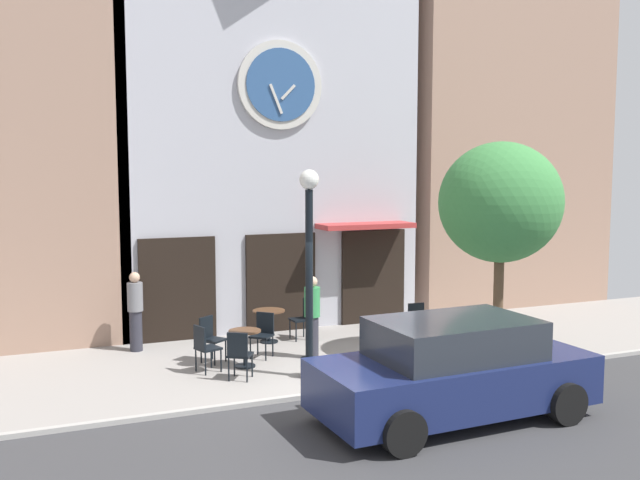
# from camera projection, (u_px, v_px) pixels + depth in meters

# --- Properties ---
(ground_plane) EXTENTS (27.25, 11.08, 0.13)m
(ground_plane) POSITION_uv_depth(u_px,v_px,m) (385.00, 404.00, 11.57)
(ground_plane) COLOR gray
(clock_building) EXTENTS (7.26, 3.68, 11.41)m
(clock_building) POSITION_uv_depth(u_px,v_px,m) (263.00, 83.00, 17.18)
(clock_building) COLOR #B2B2BC
(clock_building) RESTS_ON ground_plane
(neighbor_building_right) EXTENTS (6.01, 4.83, 14.72)m
(neighbor_building_right) POSITION_uv_depth(u_px,v_px,m) (478.00, 48.00, 20.84)
(neighbor_building_right) COLOR #9E7A66
(neighbor_building_right) RESTS_ON ground_plane
(street_lamp) EXTENTS (0.36, 0.36, 3.80)m
(street_lamp) POSITION_uv_depth(u_px,v_px,m) (309.00, 273.00, 12.78)
(street_lamp) COLOR black
(street_lamp) RESTS_ON ground_plane
(street_tree) EXTENTS (2.51, 2.26, 4.35)m
(street_tree) POSITION_uv_depth(u_px,v_px,m) (501.00, 203.00, 13.90)
(street_tree) COLOR brown
(street_tree) RESTS_ON ground_plane
(cafe_table_center_left) EXTENTS (0.63, 0.63, 0.72)m
(cafe_table_center_left) POSITION_uv_depth(u_px,v_px,m) (245.00, 342.00, 13.58)
(cafe_table_center_left) COLOR black
(cafe_table_center_left) RESTS_ON ground_plane
(cafe_table_center) EXTENTS (0.71, 0.71, 0.72)m
(cafe_table_center) POSITION_uv_depth(u_px,v_px,m) (269.00, 319.00, 15.49)
(cafe_table_center) COLOR black
(cafe_table_center) RESTS_ON ground_plane
(cafe_table_near_door) EXTENTS (0.79, 0.79, 0.75)m
(cafe_table_near_door) POSITION_uv_depth(u_px,v_px,m) (437.00, 328.00, 14.47)
(cafe_table_near_door) COLOR black
(cafe_table_near_door) RESTS_ON ground_plane
(cafe_chair_by_entrance) EXTENTS (0.55, 0.55, 0.90)m
(cafe_chair_by_entrance) POSITION_uv_depth(u_px,v_px,m) (239.00, 352.00, 12.71)
(cafe_chair_by_entrance) COLOR black
(cafe_chair_by_entrance) RESTS_ON ground_plane
(cafe_chair_near_lamp) EXTENTS (0.57, 0.57, 0.90)m
(cafe_chair_near_lamp) POSITION_uv_depth(u_px,v_px,m) (263.00, 331.00, 14.30)
(cafe_chair_near_lamp) COLOR black
(cafe_chair_near_lamp) RESTS_ON ground_plane
(cafe_chair_curbside) EXTENTS (0.42, 0.42, 0.90)m
(cafe_chair_curbside) POSITION_uv_depth(u_px,v_px,m) (303.00, 316.00, 15.78)
(cafe_chair_curbside) COLOR black
(cafe_chair_curbside) RESTS_ON ground_plane
(cafe_chair_left_end) EXTENTS (0.51, 0.51, 0.90)m
(cafe_chair_left_end) POSITION_uv_depth(u_px,v_px,m) (204.00, 345.00, 13.19)
(cafe_chair_left_end) COLOR black
(cafe_chair_left_end) RESTS_ON ground_plane
(cafe_chair_under_awning) EXTENTS (0.56, 0.56, 0.90)m
(cafe_chair_under_awning) POSITION_uv_depth(u_px,v_px,m) (210.00, 335.00, 13.94)
(cafe_chair_under_awning) COLOR black
(cafe_chair_under_awning) RESTS_ON ground_plane
(cafe_chair_corner) EXTENTS (0.41, 0.41, 0.90)m
(cafe_chair_corner) POSITION_uv_depth(u_px,v_px,m) (418.00, 321.00, 15.27)
(cafe_chair_corner) COLOR black
(cafe_chair_corner) RESTS_ON ground_plane
(cafe_chair_mid_row) EXTENTS (0.56, 0.56, 0.90)m
(cafe_chair_mid_row) POSITION_uv_depth(u_px,v_px,m) (441.00, 339.00, 13.65)
(cafe_chair_mid_row) COLOR black
(cafe_chair_mid_row) RESTS_ON ground_plane
(pedestrian_grey) EXTENTS (0.43, 0.43, 1.67)m
(pedestrian_grey) POSITION_uv_depth(u_px,v_px,m) (135.00, 310.00, 14.73)
(pedestrian_grey) COLOR #2D2D38
(pedestrian_grey) RESTS_ON ground_plane
(pedestrian_green) EXTENTS (0.45, 0.45, 1.67)m
(pedestrian_green) POSITION_uv_depth(u_px,v_px,m) (312.00, 316.00, 14.17)
(pedestrian_green) COLOR #2D2D38
(pedestrian_green) RESTS_ON ground_plane
(parked_car_navy) EXTENTS (4.36, 2.13, 1.55)m
(parked_car_navy) POSITION_uv_depth(u_px,v_px,m) (453.00, 370.00, 10.74)
(parked_car_navy) COLOR navy
(parked_car_navy) RESTS_ON ground_plane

